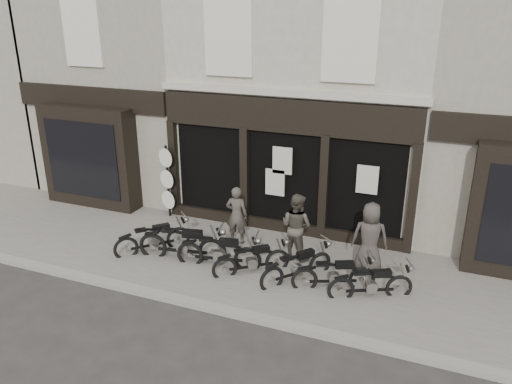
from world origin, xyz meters
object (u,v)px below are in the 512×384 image
at_px(motorcycle_2, 220,255).
at_px(advert_sign_post, 168,185).
at_px(motorcycle_4, 297,269).
at_px(motorcycle_1, 183,247).
at_px(motorcycle_6, 371,286).
at_px(man_left, 237,215).
at_px(man_centre, 296,226).
at_px(motorcycle_5, 334,277).
at_px(motorcycle_0, 154,241).
at_px(motorcycle_3, 252,262).
at_px(man_right, 370,238).

bearing_deg(motorcycle_2, advert_sign_post, 129.75).
height_order(motorcycle_4, advert_sign_post, advert_sign_post).
distance_m(motorcycle_1, motorcycle_6, 4.74).
distance_m(man_left, man_centre, 1.77).
bearing_deg(motorcycle_6, advert_sign_post, 134.68).
height_order(motorcycle_1, motorcycle_5, motorcycle_1).
height_order(motorcycle_2, man_left, man_left).
height_order(motorcycle_0, motorcycle_3, motorcycle_0).
xyz_separation_m(motorcycle_3, advert_sign_post, (-3.64, 2.23, 0.77)).
bearing_deg(motorcycle_5, man_right, 37.15).
distance_m(motorcycle_6, man_left, 4.13).
bearing_deg(motorcycle_6, motorcycle_0, 152.59).
distance_m(motorcycle_2, motorcycle_3, 0.87).
xyz_separation_m(motorcycle_0, motorcycle_5, (4.84, -0.04, -0.02)).
distance_m(motorcycle_6, man_centre, 2.47).
bearing_deg(motorcycle_4, motorcycle_5, -54.25).
height_order(motorcycle_0, man_left, man_left).
xyz_separation_m(man_centre, advert_sign_post, (-4.39, 1.12, 0.15)).
relative_size(motorcycle_5, man_left, 1.13).
distance_m(motorcycle_0, motorcycle_1, 0.95).
relative_size(man_left, man_centre, 0.92).
bearing_deg(man_left, motorcycle_5, 147.71).
xyz_separation_m(motorcycle_2, motorcycle_5, (2.88, 0.05, -0.04)).
relative_size(motorcycle_3, motorcycle_4, 0.95).
bearing_deg(advert_sign_post, motorcycle_3, -14.17).
distance_m(motorcycle_2, man_right, 3.67).
relative_size(motorcycle_2, motorcycle_3, 1.30).
bearing_deg(advert_sign_post, motorcycle_4, -7.02).
height_order(motorcycle_2, motorcycle_3, motorcycle_2).
height_order(motorcycle_0, motorcycle_4, motorcycle_0).
distance_m(motorcycle_0, motorcycle_4, 3.95).
distance_m(motorcycle_5, man_left, 3.32).
xyz_separation_m(man_left, man_centre, (1.75, -0.25, 0.07)).
xyz_separation_m(man_left, advert_sign_post, (-2.64, 0.87, 0.22)).
xyz_separation_m(motorcycle_6, man_left, (-3.85, 1.38, 0.55)).
bearing_deg(motorcycle_1, motorcycle_3, -11.43).
distance_m(motorcycle_5, man_right, 1.35).
xyz_separation_m(motorcycle_1, motorcycle_5, (3.89, 0.05, -0.07)).
bearing_deg(man_right, advert_sign_post, -20.21).
height_order(motorcycle_4, motorcycle_6, motorcycle_4).
distance_m(motorcycle_1, motorcycle_5, 3.89).
xyz_separation_m(man_left, man_right, (3.58, -0.26, 0.08)).
bearing_deg(motorcycle_6, motorcycle_5, 148.62).
distance_m(motorcycle_1, advert_sign_post, 2.92).
bearing_deg(man_centre, motorcycle_6, 168.96).
bearing_deg(motorcycle_6, motorcycle_2, 153.36).
relative_size(motorcycle_1, advert_sign_post, 0.98).
xyz_separation_m(motorcycle_3, man_centre, (0.75, 1.11, 0.61)).
xyz_separation_m(motorcycle_4, man_right, (1.46, 1.02, 0.61)).
height_order(man_left, man_right, man_right).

